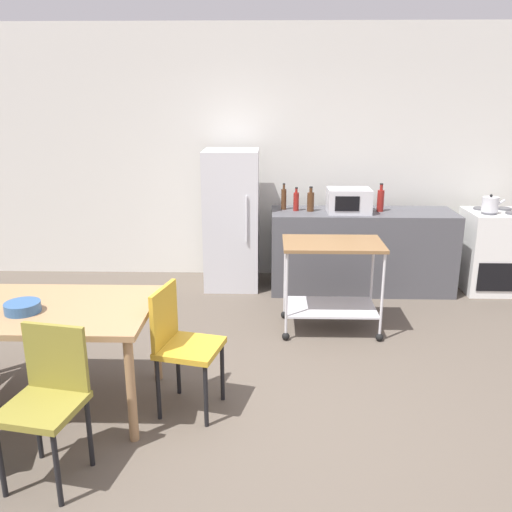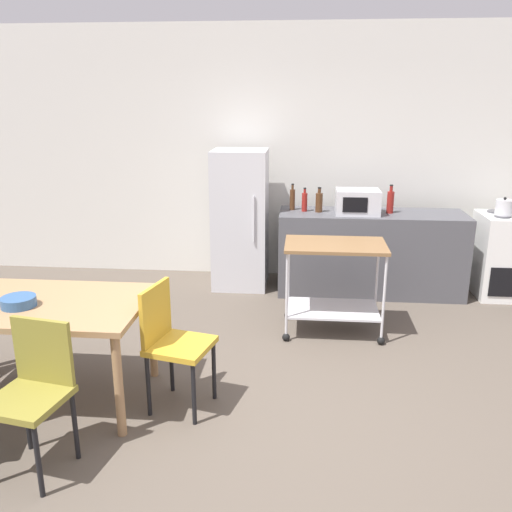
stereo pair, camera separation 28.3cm
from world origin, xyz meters
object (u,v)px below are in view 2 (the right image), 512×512
at_px(bottle_olive_oil, 390,201).
at_px(fruit_bowl, 19,302).
at_px(dining_table, 38,312).
at_px(bottle_vinegar, 305,202).
at_px(microwave, 357,202).
at_px(chair_olive, 34,387).
at_px(stove_oven, 506,256).
at_px(bottle_wine, 319,202).
at_px(bottle_soy_sauce, 292,199).
at_px(kitchen_cart, 334,273).
at_px(kettle, 504,207).
at_px(chair_mustard, 172,338).
at_px(refrigerator, 240,219).

height_order(bottle_olive_oil, fruit_bowl, bottle_olive_oil).
distance_m(dining_table, bottle_vinegar, 3.11).
height_order(bottle_vinegar, microwave, microwave).
xyz_separation_m(chair_olive, stove_oven, (3.71, 3.20, -0.07)).
bearing_deg(bottle_wine, bottle_vinegar, 171.44).
bearing_deg(stove_oven, dining_table, -148.27).
bearing_deg(microwave, dining_table, -134.92).
bearing_deg(bottle_soy_sauce, kitchen_cart, -70.78).
height_order(kitchen_cart, bottle_soy_sauce, bottle_soy_sauce).
relative_size(stove_oven, kettle, 3.84).
xyz_separation_m(chair_olive, bottle_soy_sauce, (1.39, 3.27, 0.50)).
height_order(kitchen_cart, bottle_vinegar, bottle_vinegar).
bearing_deg(microwave, bottle_wine, 171.62).
bearing_deg(kitchen_cart, bottle_soy_sauce, 109.22).
distance_m(dining_table, bottle_wine, 3.19).
bearing_deg(fruit_bowl, bottle_soy_sauce, 56.17).
bearing_deg(chair_mustard, bottle_soy_sauce, -2.79).
bearing_deg(stove_oven, kitchen_cart, -149.25).
distance_m(chair_olive, microwave, 3.79).
bearing_deg(refrigerator, chair_mustard, -93.87).
relative_size(stove_oven, bottle_olive_oil, 3.00).
bearing_deg(chair_mustard, microwave, -17.38).
distance_m(refrigerator, bottle_vinegar, 0.76).
bearing_deg(bottle_vinegar, chair_mustard, -109.58).
bearing_deg(refrigerator, bottle_wine, -6.79).
distance_m(dining_table, kitchen_cart, 2.52).
distance_m(chair_mustard, bottle_soy_sauce, 2.72).
bearing_deg(bottle_olive_oil, refrigerator, 176.82).
bearing_deg(bottle_soy_sauce, bottle_vinegar, -26.22).
relative_size(dining_table, microwave, 3.26).
distance_m(chair_olive, kitchen_cart, 2.75).
height_order(chair_olive, bottle_soy_sauce, bottle_soy_sauce).
height_order(bottle_soy_sauce, bottle_vinegar, bottle_soy_sauce).
height_order(bottle_vinegar, bottle_olive_oil, bottle_olive_oil).
height_order(microwave, fruit_bowl, microwave).
relative_size(kitchen_cart, bottle_olive_oil, 2.97).
bearing_deg(kettle, refrigerator, 176.30).
bearing_deg(kettle, chair_mustard, -140.94).
height_order(bottle_wine, fruit_bowl, bottle_wine).
relative_size(chair_mustard, kitchen_cart, 0.98).
relative_size(microwave, fruit_bowl, 1.99).
bearing_deg(fruit_bowl, kettle, 31.98).
relative_size(bottle_wine, microwave, 0.59).
xyz_separation_m(refrigerator, microwave, (1.28, -0.16, 0.25)).
xyz_separation_m(stove_oven, microwave, (-1.62, -0.08, 0.58)).
xyz_separation_m(bottle_soy_sauce, kettle, (2.20, -0.17, -0.02)).
relative_size(dining_table, bottle_vinegar, 5.81).
bearing_deg(kitchen_cart, bottle_olive_oil, 60.60).
distance_m(chair_mustard, bottle_olive_oil, 3.12).
relative_size(chair_olive, refrigerator, 0.57).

